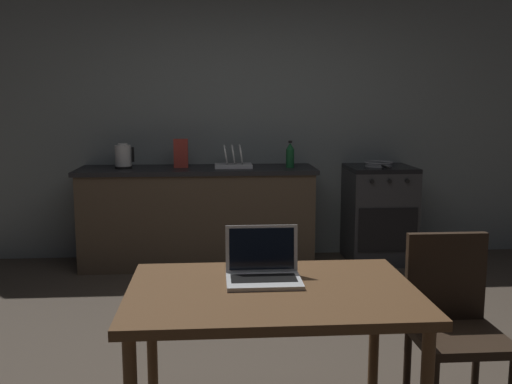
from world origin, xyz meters
TOP-DOWN VIEW (x-y plane):
  - ground_plane at (0.00, 0.00)m, footprint 12.00×12.00m
  - back_wall at (0.30, 2.57)m, footprint 6.40×0.10m
  - kitchen_counter at (-0.46, 2.22)m, footprint 2.16×0.64m
  - stove_oven at (1.25, 2.22)m, footprint 0.60×0.62m
  - dining_table at (-0.07, -0.79)m, footprint 1.20×0.82m
  - chair at (0.78, -0.62)m, footprint 0.40×0.40m
  - laptop at (-0.10, -0.68)m, footprint 0.32×0.24m
  - electric_kettle at (-1.12, 2.22)m, footprint 0.18×0.15m
  - bottle at (0.40, 2.17)m, footprint 0.08×0.08m
  - frying_pan at (1.23, 2.19)m, footprint 0.27×0.44m
  - cereal_box at (-0.60, 2.24)m, footprint 0.13×0.05m
  - dish_rack at (-0.12, 2.22)m, footprint 0.34×0.26m

SIDE VIEW (x-z plane):
  - ground_plane at x=0.00m, z-range 0.00..0.00m
  - stove_oven at x=1.25m, z-range 0.00..0.91m
  - kitchen_counter at x=-0.46m, z-range 0.00..0.91m
  - chair at x=0.78m, z-range 0.07..0.97m
  - dining_table at x=-0.07m, z-range 0.29..1.03m
  - laptop at x=-0.10m, z-range 0.67..0.90m
  - frying_pan at x=1.23m, z-range 0.91..0.95m
  - dish_rack at x=-0.12m, z-range 0.85..1.06m
  - electric_kettle at x=-1.12m, z-range 0.90..1.13m
  - bottle at x=0.40m, z-range 0.90..1.14m
  - cereal_box at x=-0.60m, z-range 0.91..1.17m
  - back_wall at x=0.30m, z-range 0.00..2.78m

